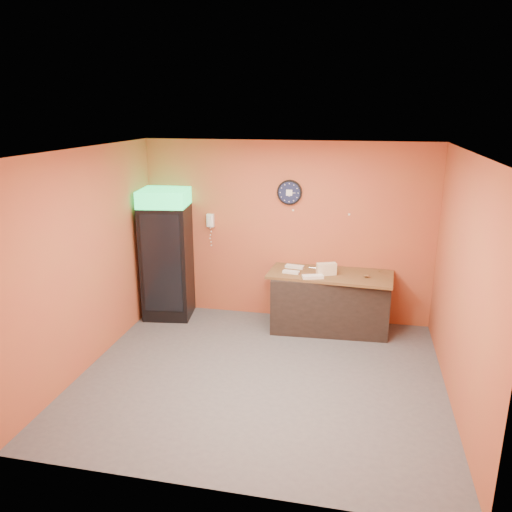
# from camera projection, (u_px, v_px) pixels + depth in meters

# --- Properties ---
(floor) EXTENTS (4.50, 4.50, 0.00)m
(floor) POSITION_uv_depth(u_px,v_px,m) (261.00, 376.00, 6.30)
(floor) COLOR #47474C
(floor) RESTS_ON ground
(back_wall) EXTENTS (4.50, 0.02, 2.80)m
(back_wall) POSITION_uv_depth(u_px,v_px,m) (286.00, 232.00, 7.77)
(back_wall) COLOR #AE4931
(back_wall) RESTS_ON floor
(left_wall) EXTENTS (0.02, 4.00, 2.80)m
(left_wall) POSITION_uv_depth(u_px,v_px,m) (88.00, 260.00, 6.34)
(left_wall) COLOR #AE4931
(left_wall) RESTS_ON floor
(right_wall) EXTENTS (0.02, 4.00, 2.80)m
(right_wall) POSITION_uv_depth(u_px,v_px,m) (463.00, 284.00, 5.45)
(right_wall) COLOR #AE4931
(right_wall) RESTS_ON floor
(ceiling) EXTENTS (4.50, 4.00, 0.02)m
(ceiling) POSITION_uv_depth(u_px,v_px,m) (262.00, 151.00, 5.50)
(ceiling) COLOR white
(ceiling) RESTS_ON back_wall
(beverage_cooler) EXTENTS (0.81, 0.82, 2.07)m
(beverage_cooler) POSITION_uv_depth(u_px,v_px,m) (166.00, 256.00, 7.88)
(beverage_cooler) COLOR black
(beverage_cooler) RESTS_ON floor
(prep_counter) EXTENTS (1.75, 0.85, 0.86)m
(prep_counter) POSITION_uv_depth(u_px,v_px,m) (329.00, 302.00, 7.55)
(prep_counter) COLOR black
(prep_counter) RESTS_ON floor
(wall_clock) EXTENTS (0.38, 0.06, 0.38)m
(wall_clock) POSITION_uv_depth(u_px,v_px,m) (289.00, 192.00, 7.56)
(wall_clock) COLOR black
(wall_clock) RESTS_ON back_wall
(wall_phone) EXTENTS (0.11, 0.10, 0.21)m
(wall_phone) POSITION_uv_depth(u_px,v_px,m) (210.00, 221.00, 7.92)
(wall_phone) COLOR white
(wall_phone) RESTS_ON back_wall
(butcher_paper) EXTENTS (1.87, 0.94, 0.04)m
(butcher_paper) POSITION_uv_depth(u_px,v_px,m) (330.00, 274.00, 7.42)
(butcher_paper) COLOR brown
(butcher_paper) RESTS_ON prep_counter
(sub_roll_stack) EXTENTS (0.30, 0.20, 0.18)m
(sub_roll_stack) POSITION_uv_depth(u_px,v_px,m) (327.00, 269.00, 7.31)
(sub_roll_stack) COLOR beige
(sub_roll_stack) RESTS_ON butcher_paper
(wrapped_sandwich_left) EXTENTS (0.26, 0.13, 0.04)m
(wrapped_sandwich_left) POSITION_uv_depth(u_px,v_px,m) (291.00, 272.00, 7.41)
(wrapped_sandwich_left) COLOR silver
(wrapped_sandwich_left) RESTS_ON butcher_paper
(wrapped_sandwich_mid) EXTENTS (0.33, 0.21, 0.04)m
(wrapped_sandwich_mid) POSITION_uv_depth(u_px,v_px,m) (313.00, 277.00, 7.20)
(wrapped_sandwich_mid) COLOR silver
(wrapped_sandwich_mid) RESTS_ON butcher_paper
(wrapped_sandwich_right) EXTENTS (0.29, 0.15, 0.04)m
(wrapped_sandwich_right) POSITION_uv_depth(u_px,v_px,m) (295.00, 267.00, 7.66)
(wrapped_sandwich_right) COLOR silver
(wrapped_sandwich_right) RESTS_ON butcher_paper
(kitchen_tool) EXTENTS (0.05, 0.05, 0.05)m
(kitchen_tool) POSITION_uv_depth(u_px,v_px,m) (318.00, 267.00, 7.62)
(kitchen_tool) COLOR silver
(kitchen_tool) RESTS_ON butcher_paper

